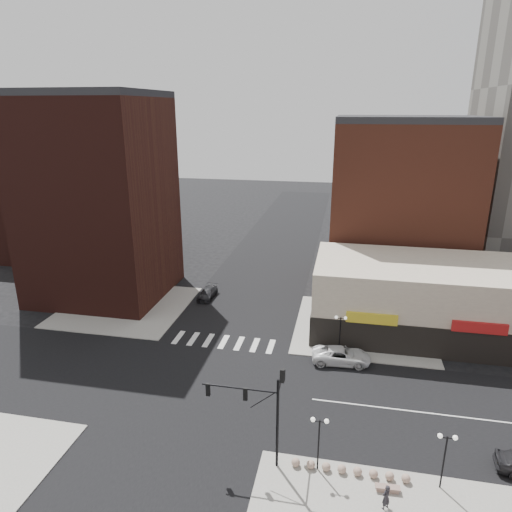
# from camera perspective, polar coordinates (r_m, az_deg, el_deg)

# --- Properties ---
(ground) EXTENTS (240.00, 240.00, 0.00)m
(ground) POSITION_cam_1_polar(r_m,az_deg,el_deg) (42.89, -6.92, -15.82)
(ground) COLOR black
(ground) RESTS_ON ground
(road_ew) EXTENTS (200.00, 14.00, 0.02)m
(road_ew) POSITION_cam_1_polar(r_m,az_deg,el_deg) (42.88, -6.93, -15.81)
(road_ew) COLOR black
(road_ew) RESTS_ON ground
(road_ns) EXTENTS (14.00, 200.00, 0.02)m
(road_ns) POSITION_cam_1_polar(r_m,az_deg,el_deg) (42.88, -6.93, -15.81)
(road_ns) COLOR black
(road_ns) RESTS_ON ground
(sidewalk_nw) EXTENTS (15.00, 15.00, 0.12)m
(sidewalk_nw) POSITION_cam_1_polar(r_m,az_deg,el_deg) (59.80, -15.93, -6.08)
(sidewalk_nw) COLOR gray
(sidewalk_nw) RESTS_ON ground
(sidewalk_ne) EXTENTS (15.00, 15.00, 0.12)m
(sidewalk_ne) POSITION_cam_1_polar(r_m,az_deg,el_deg) (53.74, 13.17, -8.68)
(sidewalk_ne) COLOR gray
(sidewalk_ne) RESTS_ON ground
(building_nw) EXTENTS (16.00, 15.00, 25.00)m
(building_nw) POSITION_cam_1_polar(r_m,az_deg,el_deg) (61.62, -19.01, 6.51)
(building_nw) COLOR #371611
(building_nw) RESTS_ON ground
(building_nw_low) EXTENTS (20.00, 18.00, 12.00)m
(building_nw_low) POSITION_cam_1_polar(r_m,az_deg,el_deg) (82.55, -21.09, 4.40)
(building_nw_low) COLOR #371611
(building_nw_low) RESTS_ON ground
(building_ne_midrise) EXTENTS (18.00, 15.00, 22.00)m
(building_ne_midrise) POSITION_cam_1_polar(r_m,az_deg,el_deg) (64.81, 17.59, 5.83)
(building_ne_midrise) COLOR brown
(building_ne_midrise) RESTS_ON ground
(building_ne_row) EXTENTS (24.20, 12.20, 8.00)m
(building_ne_row) POSITION_cam_1_polar(r_m,az_deg,el_deg) (53.57, 20.39, -5.65)
(building_ne_row) COLOR beige
(building_ne_row) RESTS_ON ground
(traffic_signal) EXTENTS (5.59, 3.09, 7.77)m
(traffic_signal) POSITION_cam_1_polar(r_m,az_deg,el_deg) (32.30, 1.06, -17.68)
(traffic_signal) COLOR black
(traffic_signal) RESTS_ON ground
(street_lamp_se_a) EXTENTS (1.22, 0.32, 4.16)m
(street_lamp_se_a) POSITION_cam_1_polar(r_m,az_deg,el_deg) (32.86, 7.91, -20.82)
(street_lamp_se_a) COLOR black
(street_lamp_se_a) RESTS_ON sidewalk_se
(street_lamp_se_b) EXTENTS (1.22, 0.32, 4.16)m
(street_lamp_se_b) POSITION_cam_1_polar(r_m,az_deg,el_deg) (33.62, 22.65, -21.23)
(street_lamp_se_b) COLOR black
(street_lamp_se_b) RESTS_ON sidewalk_se
(street_lamp_ne) EXTENTS (1.22, 0.32, 4.16)m
(street_lamp_ne) POSITION_cam_1_polar(r_m,az_deg,el_deg) (46.42, 10.50, -8.51)
(street_lamp_ne) COLOR black
(street_lamp_ne) RESTS_ON sidewalk_ne
(bollard_row) EXTENTS (7.95, 0.60, 0.60)m
(bollard_row) POSITION_cam_1_polar(r_m,az_deg,el_deg) (34.74, 11.63, -24.75)
(bollard_row) COLOR #9F836D
(bollard_row) RESTS_ON sidewalk_se
(white_suv) EXTENTS (5.85, 3.02, 1.58)m
(white_suv) POSITION_cam_1_polar(r_m,az_deg,el_deg) (46.28, 10.61, -12.12)
(white_suv) COLOR silver
(white_suv) RESTS_ON ground
(dark_sedan_north) EXTENTS (1.94, 4.51, 1.30)m
(dark_sedan_north) POSITION_cam_1_polar(r_m,az_deg,el_deg) (60.29, -6.08, -4.63)
(dark_sedan_north) COLOR black
(dark_sedan_north) RESTS_ON ground
(pedestrian) EXTENTS (0.75, 0.74, 1.74)m
(pedestrian) POSITION_cam_1_polar(r_m,az_deg,el_deg) (32.76, 15.94, -26.99)
(pedestrian) COLOR black
(pedestrian) RESTS_ON sidewalk_se
(stone_bench) EXTENTS (1.60, 0.55, 0.37)m
(stone_bench) POSITION_cam_1_polar(r_m,az_deg,el_deg) (34.26, 16.12, -26.14)
(stone_bench) COLOR #906F63
(stone_bench) RESTS_ON sidewalk_se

